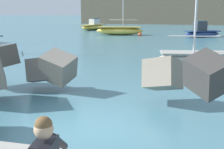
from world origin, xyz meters
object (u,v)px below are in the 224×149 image
at_px(boat_mid_right, 93,26).
at_px(mooring_buoy_middle, 140,34).
at_px(boat_mid_centre, 200,58).
at_px(boat_near_centre, 202,32).
at_px(boat_near_right, 120,30).

distance_m(boat_mid_right, mooring_buoy_middle, 14.06).
relative_size(boat_mid_centre, mooring_buoy_middle, 15.56).
relative_size(boat_near_centre, boat_mid_centre, 0.70).
relative_size(boat_near_centre, boat_near_right, 0.76).
relative_size(boat_near_right, mooring_buoy_middle, 14.26).
relative_size(boat_near_right, boat_mid_centre, 0.92).
bearing_deg(mooring_buoy_middle, boat_mid_right, 132.50).
height_order(boat_near_centre, boat_mid_centre, boat_mid_centre).
xyz_separation_m(boat_mid_centre, mooring_buoy_middle, (-6.72, 20.24, -0.26)).
distance_m(boat_near_right, mooring_buoy_middle, 3.07).
relative_size(boat_mid_right, mooring_buoy_middle, 13.86).
xyz_separation_m(boat_near_right, boat_mid_centre, (9.59, -21.26, -0.10)).
bearing_deg(boat_mid_right, mooring_buoy_middle, -47.50).
height_order(boat_near_centre, boat_near_right, boat_near_right).
bearing_deg(boat_near_centre, boat_mid_right, 149.79).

